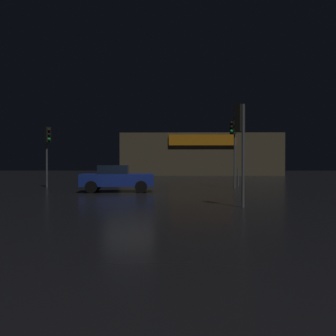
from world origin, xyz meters
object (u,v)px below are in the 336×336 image
Objects in this scene: traffic_signal_opposite at (48,142)px; car_near at (117,178)px; store_building at (199,155)px; traffic_signal_main at (233,137)px; traffic_signal_cross_right at (240,128)px.

car_near is at bearing -34.54° from traffic_signal_opposite.
car_near is at bearing -102.53° from store_building.
store_building is at bearing 90.35° from traffic_signal_main.
traffic_signal_opposite is (-12.23, 0.60, -0.32)m from traffic_signal_main.
store_building is at bearing 77.47° from car_near.
car_near is (-5.68, 7.15, -2.15)m from traffic_signal_cross_right.
store_building reaches higher than traffic_signal_main.
traffic_signal_cross_right is (-1.40, -10.09, -0.41)m from traffic_signal_main.
car_near is at bearing -157.42° from traffic_signal_main.
traffic_signal_opposite is 1.06× the size of traffic_signal_cross_right.
store_building is 31.91m from car_near.
traffic_signal_main is 1.09× the size of traffic_signal_opposite.
traffic_signal_opposite is at bearing 135.35° from traffic_signal_cross_right.
traffic_signal_cross_right is 9.38m from car_near.
traffic_signal_opposite is at bearing -113.64° from store_building.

